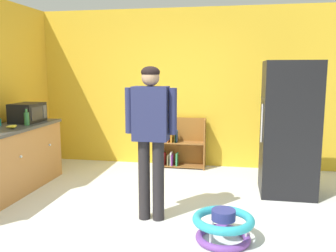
{
  "coord_description": "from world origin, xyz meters",
  "views": [
    {
      "loc": [
        0.78,
        -3.84,
        1.65
      ],
      "look_at": [
        -0.0,
        0.47,
        0.97
      ],
      "focal_mm": 38.31,
      "sensor_mm": 36.0,
      "label": 1
    }
  ],
  "objects_px": {
    "kitchen_counter": "(0,164)",
    "white_cup": "(34,116)",
    "standing_person": "(151,130)",
    "microwave": "(28,113)",
    "refrigerator": "(289,129)",
    "banana_bunch": "(13,126)",
    "bookshelf": "(179,145)",
    "baby_walker": "(223,226)",
    "green_glass_bottle": "(27,118)"
  },
  "relations": [
    {
      "from": "green_glass_bottle",
      "to": "kitchen_counter",
      "type": "bearing_deg",
      "value": -112.96
    },
    {
      "from": "baby_walker",
      "to": "white_cup",
      "type": "xyz_separation_m",
      "value": [
        -3.0,
        1.76,
        0.79
      ]
    },
    {
      "from": "microwave",
      "to": "kitchen_counter",
      "type": "bearing_deg",
      "value": -90.59
    },
    {
      "from": "kitchen_counter",
      "to": "refrigerator",
      "type": "relative_size",
      "value": 1.27
    },
    {
      "from": "banana_bunch",
      "to": "baby_walker",
      "type": "bearing_deg",
      "value": -17.32
    },
    {
      "from": "standing_person",
      "to": "microwave",
      "type": "relative_size",
      "value": 3.54
    },
    {
      "from": "refrigerator",
      "to": "bookshelf",
      "type": "height_order",
      "value": "refrigerator"
    },
    {
      "from": "bookshelf",
      "to": "banana_bunch",
      "type": "distance_m",
      "value": 2.69
    },
    {
      "from": "kitchen_counter",
      "to": "microwave",
      "type": "relative_size",
      "value": 4.72
    },
    {
      "from": "refrigerator",
      "to": "white_cup",
      "type": "relative_size",
      "value": 18.74
    },
    {
      "from": "refrigerator",
      "to": "banana_bunch",
      "type": "relative_size",
      "value": 11.24
    },
    {
      "from": "standing_person",
      "to": "banana_bunch",
      "type": "bearing_deg",
      "value": 166.57
    },
    {
      "from": "refrigerator",
      "to": "kitchen_counter",
      "type": "bearing_deg",
      "value": -167.5
    },
    {
      "from": "kitchen_counter",
      "to": "standing_person",
      "type": "relative_size",
      "value": 1.33
    },
    {
      "from": "microwave",
      "to": "white_cup",
      "type": "xyz_separation_m",
      "value": [
        -0.09,
        0.32,
        -0.09
      ]
    },
    {
      "from": "standing_person",
      "to": "green_glass_bottle",
      "type": "xyz_separation_m",
      "value": [
        -1.94,
        0.75,
        -0.02
      ]
    },
    {
      "from": "baby_walker",
      "to": "microwave",
      "type": "height_order",
      "value": "microwave"
    },
    {
      "from": "bookshelf",
      "to": "green_glass_bottle",
      "type": "height_order",
      "value": "green_glass_bottle"
    },
    {
      "from": "banana_bunch",
      "to": "standing_person",
      "type": "bearing_deg",
      "value": -13.43
    },
    {
      "from": "banana_bunch",
      "to": "bookshelf",
      "type": "bearing_deg",
      "value": 42.62
    },
    {
      "from": "refrigerator",
      "to": "banana_bunch",
      "type": "bearing_deg",
      "value": -168.92
    },
    {
      "from": "green_glass_bottle",
      "to": "white_cup",
      "type": "distance_m",
      "value": 0.67
    },
    {
      "from": "kitchen_counter",
      "to": "white_cup",
      "type": "relative_size",
      "value": 23.87
    },
    {
      "from": "bookshelf",
      "to": "baby_walker",
      "type": "distance_m",
      "value": 2.79
    },
    {
      "from": "refrigerator",
      "to": "standing_person",
      "type": "distance_m",
      "value": 2.0
    },
    {
      "from": "bookshelf",
      "to": "microwave",
      "type": "height_order",
      "value": "microwave"
    },
    {
      "from": "refrigerator",
      "to": "white_cup",
      "type": "distance_m",
      "value": 3.81
    },
    {
      "from": "kitchen_counter",
      "to": "white_cup",
      "type": "bearing_deg",
      "value": 94.67
    },
    {
      "from": "green_glass_bottle",
      "to": "baby_walker",
      "type": "bearing_deg",
      "value": -22.67
    },
    {
      "from": "refrigerator",
      "to": "banana_bunch",
      "type": "xyz_separation_m",
      "value": [
        -3.58,
        -0.7,
        0.04
      ]
    },
    {
      "from": "banana_bunch",
      "to": "white_cup",
      "type": "xyz_separation_m",
      "value": [
        -0.23,
        0.9,
        0.02
      ]
    },
    {
      "from": "baby_walker",
      "to": "white_cup",
      "type": "bearing_deg",
      "value": 149.61
    },
    {
      "from": "baby_walker",
      "to": "green_glass_bottle",
      "type": "distance_m",
      "value": 3.09
    },
    {
      "from": "refrigerator",
      "to": "white_cup",
      "type": "bearing_deg",
      "value": 177.06
    },
    {
      "from": "refrigerator",
      "to": "microwave",
      "type": "bearing_deg",
      "value": -178.14
    },
    {
      "from": "standing_person",
      "to": "microwave",
      "type": "xyz_separation_m",
      "value": [
        -2.11,
        1.05,
        0.02
      ]
    },
    {
      "from": "banana_bunch",
      "to": "white_cup",
      "type": "bearing_deg",
      "value": 104.34
    },
    {
      "from": "refrigerator",
      "to": "microwave",
      "type": "height_order",
      "value": "refrigerator"
    },
    {
      "from": "kitchen_counter",
      "to": "standing_person",
      "type": "distance_m",
      "value": 2.21
    },
    {
      "from": "microwave",
      "to": "white_cup",
      "type": "distance_m",
      "value": 0.34
    },
    {
      "from": "white_cup",
      "to": "baby_walker",
      "type": "bearing_deg",
      "value": -30.39
    },
    {
      "from": "standing_person",
      "to": "bookshelf",
      "type": "bearing_deg",
      "value": 90.7
    },
    {
      "from": "bookshelf",
      "to": "white_cup",
      "type": "height_order",
      "value": "white_cup"
    },
    {
      "from": "kitchen_counter",
      "to": "banana_bunch",
      "type": "bearing_deg",
      "value": 40.7
    },
    {
      "from": "baby_walker",
      "to": "banana_bunch",
      "type": "xyz_separation_m",
      "value": [
        -2.77,
        0.87,
        0.77
      ]
    },
    {
      "from": "white_cup",
      "to": "kitchen_counter",
      "type": "bearing_deg",
      "value": -85.33
    },
    {
      "from": "bookshelf",
      "to": "white_cup",
      "type": "distance_m",
      "value": 2.41
    },
    {
      "from": "baby_walker",
      "to": "green_glass_bottle",
      "type": "bearing_deg",
      "value": 157.33
    },
    {
      "from": "white_cup",
      "to": "bookshelf",
      "type": "bearing_deg",
      "value": 22.28
    },
    {
      "from": "kitchen_counter",
      "to": "baby_walker",
      "type": "xyz_separation_m",
      "value": [
        2.92,
        -0.74,
        -0.29
      ]
    }
  ]
}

